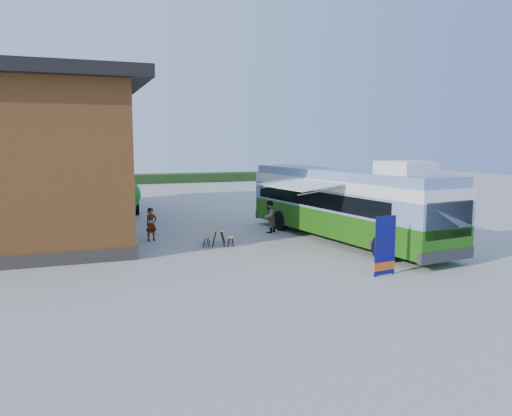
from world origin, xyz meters
name	(u,v)px	position (x,y,z in m)	size (l,w,h in m)	color
ground	(288,248)	(0.00, 0.00, 0.00)	(100.00, 100.00, 0.00)	#BCB7AD
barn	(37,161)	(-10.50, 10.00, 3.59)	(9.60, 21.20, 7.50)	brown
hedge	(220,177)	(8.00, 38.00, 0.50)	(40.00, 3.00, 1.00)	#264419
bus	(343,202)	(3.10, 0.59, 1.85)	(4.22, 12.81, 3.86)	#2D7413
awning	(306,182)	(1.08, 0.52, 2.82)	(3.16, 4.55, 0.52)	white
banner	(385,251)	(1.26, -5.41, 0.86)	(0.91, 0.26, 2.10)	#0C0D60
picnic_table	(219,233)	(-2.69, 1.61, 0.57)	(1.63, 1.53, 0.76)	tan
person_a	(151,224)	(-5.37, 3.68, 0.78)	(0.57, 0.37, 1.56)	#999999
person_b	(269,217)	(0.61, 3.73, 0.83)	(0.80, 0.63, 1.65)	#999999
slurry_tanker	(123,193)	(-5.70, 13.87, 1.34)	(1.89, 6.33, 2.33)	#17821D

